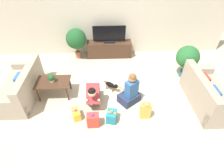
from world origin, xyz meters
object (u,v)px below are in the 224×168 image
object	(u,v)px
sofa_right	(206,94)
gift_bag_a	(145,111)
gift_box_a	(93,120)
person_sitting	(130,92)
tv	(109,35)
sofa_left	(22,88)
dog	(111,85)
person_kneeling	(93,94)
tabletop_plant	(51,78)
potted_plant_corner_right	(188,58)
gift_box_b	(76,114)
potted_plant_back_left	(76,39)
gift_box_c	(112,116)
tv_console	(109,49)
mug	(53,80)
coffee_table	(53,83)

from	to	relation	value
sofa_right	gift_bag_a	xyz separation A→B (m)	(-1.66, -0.42, -0.08)
gift_box_a	person_sitting	bearing A→B (deg)	37.76
tv	gift_box_a	world-z (taller)	tv
sofa_left	dog	bearing A→B (deg)	93.15
person_kneeling	gift_bag_a	size ratio (longest dim) A/B	1.78
sofa_right	tabletop_plant	bearing A→B (deg)	83.06
sofa_right	potted_plant_corner_right	world-z (taller)	potted_plant_corner_right
gift_box_b	person_sitting	bearing A→B (deg)	19.68
tabletop_plant	gift_bag_a	bearing A→B (deg)	-21.10
potted_plant_back_left	gift_box_b	distance (m)	2.90
gift_box_c	gift_bag_a	xyz separation A→B (m)	(0.81, 0.06, 0.08)
person_sitting	gift_bag_a	world-z (taller)	person_sitting
tv_console	gift_box_b	xyz separation A→B (m)	(-0.89, -2.88, -0.16)
tv_console	potted_plant_back_left	world-z (taller)	potted_plant_back_left
gift_bag_a	potted_plant_back_left	bearing A→B (deg)	123.57
sofa_left	person_kneeling	size ratio (longest dim) A/B	2.09
gift_box_a	dog	bearing A→B (deg)	68.57
tv_console	mug	distance (m)	2.55
tv_console	tv	size ratio (longest dim) A/B	1.40
coffee_table	person_kneeling	size ratio (longest dim) A/B	1.09
tv_console	person_kneeling	world-z (taller)	person_kneeling
sofa_left	gift_box_a	world-z (taller)	sofa_left
potted_plant_corner_right	person_kneeling	bearing A→B (deg)	-157.86
tv	gift_box_b	world-z (taller)	tv
mug	dog	bearing A→B (deg)	3.51
tv_console	gift_box_c	xyz separation A→B (m)	(-0.04, -3.00, -0.14)
sofa_right	tv_console	distance (m)	3.50
person_sitting	sofa_right	bearing A→B (deg)	139.54
tv	gift_bag_a	world-z (taller)	tv
potted_plant_back_left	person_sitting	xyz separation A→B (m)	(1.60, -2.34, -0.36)
coffee_table	dog	xyz separation A→B (m)	(1.57, 0.11, -0.23)
person_sitting	gift_box_b	bearing A→B (deg)	-17.14
potted_plant_corner_right	gift_box_c	bearing A→B (deg)	-144.11
potted_plant_corner_right	gift_bag_a	size ratio (longest dim) A/B	2.24
sofa_right	mug	xyz separation A→B (m)	(-3.99, 0.51, 0.22)
tv	potted_plant_corner_right	distance (m)	2.64
potted_plant_corner_right	dog	xyz separation A→B (m)	(-2.29, -0.60, -0.48)
mug	tabletop_plant	distance (m)	0.08
sofa_right	person_sitting	distance (m)	1.97
sofa_left	potted_plant_back_left	bearing A→B (deg)	147.00
tv	person_kneeling	world-z (taller)	tv
tv_console	potted_plant_back_left	bearing A→B (deg)	-177.48
gift_box_b	tabletop_plant	xyz separation A→B (m)	(-0.68, 0.85, 0.47)
dog	gift_box_b	xyz separation A→B (m)	(-0.90, -0.97, -0.07)
gift_box_a	gift_bag_a	size ratio (longest dim) A/B	0.88
potted_plant_corner_right	gift_box_a	size ratio (longest dim) A/B	2.54
tv_console	tabletop_plant	world-z (taller)	tabletop_plant
tv_console	tabletop_plant	size ratio (longest dim) A/B	7.07
gift_bag_a	tv_console	bearing A→B (deg)	104.81
gift_box_b	dog	bearing A→B (deg)	47.13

